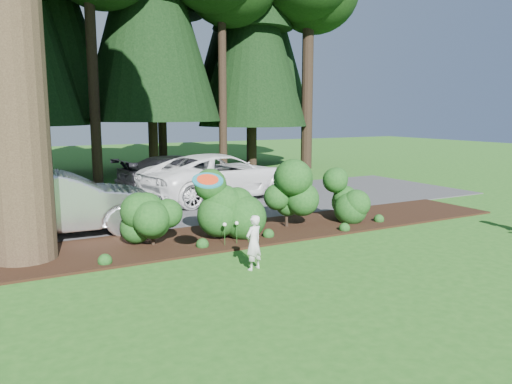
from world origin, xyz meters
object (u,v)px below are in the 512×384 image
car_dark_suv (183,174)px  frisbee (208,180)px  child (254,243)px  car_white_suv (221,176)px  car_silver_wagon (57,203)px

car_dark_suv → frisbee: 9.65m
child → frisbee: 1.58m
car_dark_suv → child: 9.34m
car_white_suv → frisbee: frisbee is taller
car_silver_wagon → frisbee: frisbee is taller
car_silver_wagon → car_white_suv: (5.70, 2.91, -0.01)m
frisbee → child: bearing=0.8°
car_white_suv → child: (-2.76, -7.50, -0.28)m
child → frisbee: (-0.94, -0.01, 1.27)m
car_silver_wagon → child: 5.46m
car_silver_wagon → frisbee: bearing=-152.9°
car_silver_wagon → child: (2.94, -4.59, -0.29)m
car_white_suv → car_dark_suv: bearing=14.8°
car_silver_wagon → car_white_suv: 6.40m
frisbee → car_dark_suv: bearing=72.3°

